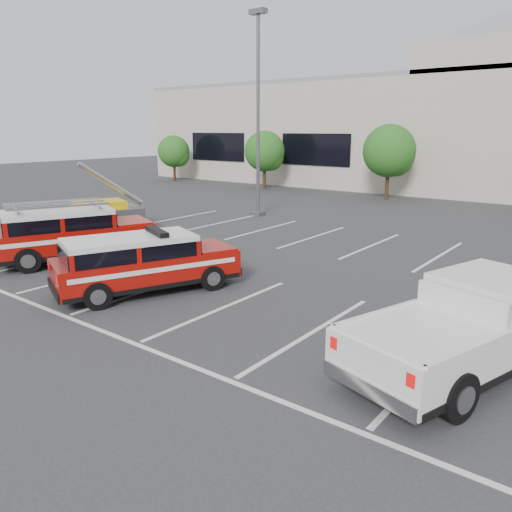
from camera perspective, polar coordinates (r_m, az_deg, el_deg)
The scene contains 10 objects.
ground at distance 13.10m, azimuth -3.83°, elevation -5.96°, with size 120.00×120.00×0.00m, color #2E2E30.
stall_markings at distance 16.57m, azimuth 6.50°, elevation -1.63°, with size 23.00×15.00×0.01m, color silver.
tree_far_left at distance 45.53m, azimuth -9.26°, elevation 11.59°, with size 2.77×2.77×3.99m.
tree_left at distance 38.87m, azimuth 1.13°, elevation 11.73°, with size 3.07×3.07×4.42m.
tree_mid_left at distance 33.89m, azimuth 15.14°, elevation 11.32°, with size 3.37×3.37×4.85m.
light_pole_left at distance 26.66m, azimuth 0.23°, elevation 15.73°, with size 0.90×0.60×10.24m.
fire_chief_suv at distance 14.54m, azimuth -12.67°, elevation -1.21°, with size 3.66×5.38×1.78m.
white_pickup at distance 10.64m, azimuth 23.73°, elevation -8.00°, with size 3.66×6.17×1.79m.
ladder_suv at distance 18.73m, azimuth -20.32°, elevation 2.02°, with size 3.93×5.65×2.07m.
utility_rig at distance 23.72m, azimuth -17.60°, elevation 4.19°, with size 4.14×4.02×3.17m.
Camera 1 is at (8.16, -9.19, 4.54)m, focal length 35.00 mm.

